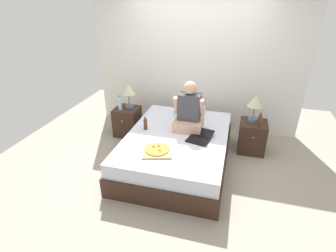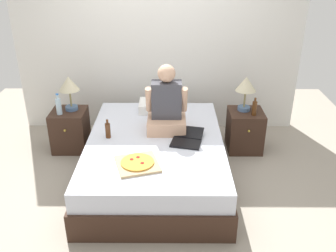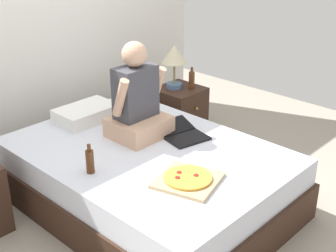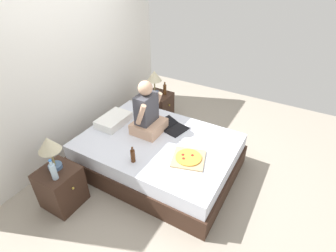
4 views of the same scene
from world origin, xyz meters
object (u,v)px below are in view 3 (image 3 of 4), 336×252
at_px(bed, 148,178).
at_px(lamp_on_right_nightstand, 174,57).
at_px(pizza_box, 188,179).
at_px(beer_bottle, 192,80).
at_px(laptop, 183,134).
at_px(beer_bottle_on_bed, 90,161).
at_px(person_seated, 137,102).
at_px(nightstand_right, 179,112).

relative_size(bed, lamp_on_right_nightstand, 4.79).
height_order(bed, pizza_box, pizza_box).
distance_m(bed, beer_bottle, 1.41).
relative_size(lamp_on_right_nightstand, laptop, 0.95).
distance_m(beer_bottle, laptop, 1.09).
distance_m(laptop, beer_bottle_on_bed, 0.89).
xyz_separation_m(bed, lamp_on_right_nightstand, (1.12, 0.75, 0.61)).
height_order(person_seated, laptop, person_seated).
distance_m(pizza_box, beer_bottle_on_bed, 0.70).
bearing_deg(pizza_box, beer_bottle, 39.98).
xyz_separation_m(nightstand_right, person_seated, (-1.02, -0.46, 0.53)).
relative_size(bed, beer_bottle_on_bed, 9.80).
bearing_deg(lamp_on_right_nightstand, laptop, -133.55).
bearing_deg(pizza_box, lamp_on_right_nightstand, 45.63).
xyz_separation_m(lamp_on_right_nightstand, person_seated, (-0.99, -0.51, -0.06)).
distance_m(person_seated, laptop, 0.46).
height_order(beer_bottle, laptop, beer_bottle).
distance_m(bed, person_seated, 0.61).
bearing_deg(beer_bottle_on_bed, beer_bottle, 18.05).
xyz_separation_m(nightstand_right, lamp_on_right_nightstand, (-0.03, 0.05, 0.59)).
height_order(laptop, pizza_box, laptop).
bearing_deg(beer_bottle_on_bed, pizza_box, -57.20).
height_order(beer_bottle, beer_bottle_on_bed, beer_bottle).
bearing_deg(lamp_on_right_nightstand, beer_bottle_on_bed, -156.41).
bearing_deg(laptop, lamp_on_right_nightstand, 46.45).
relative_size(lamp_on_right_nightstand, beer_bottle_on_bed, 2.05).
distance_m(bed, lamp_on_right_nightstand, 1.48).
relative_size(laptop, beer_bottle_on_bed, 2.16).
bearing_deg(pizza_box, beer_bottle_on_bed, 122.80).
height_order(person_seated, pizza_box, person_seated).
relative_size(beer_bottle, laptop, 0.48).
bearing_deg(person_seated, nightstand_right, 24.22).
bearing_deg(beer_bottle_on_bed, bed, -3.51).
relative_size(lamp_on_right_nightstand, pizza_box, 0.90).
height_order(bed, lamp_on_right_nightstand, lamp_on_right_nightstand).
xyz_separation_m(beer_bottle, laptop, (-0.87, -0.66, -0.10)).
distance_m(person_seated, beer_bottle_on_bed, 0.71).
relative_size(person_seated, laptop, 1.64).
xyz_separation_m(nightstand_right, laptop, (-0.80, -0.76, 0.26)).
relative_size(beer_bottle, beer_bottle_on_bed, 1.05).
bearing_deg(nightstand_right, person_seated, -155.78).
height_order(bed, laptop, laptop).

